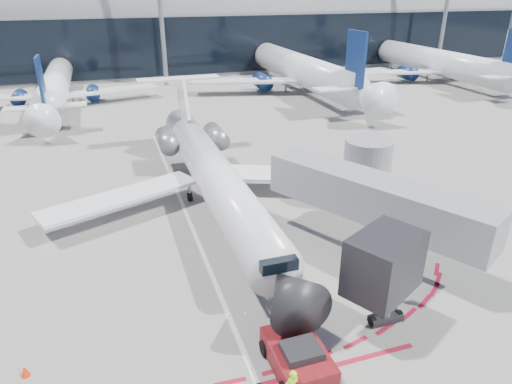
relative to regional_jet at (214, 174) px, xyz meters
name	(u,v)px	position (x,y,z in m)	size (l,w,h in m)	color
ground	(198,241)	(-2.14, -4.46, -2.39)	(260.00, 260.00, 0.00)	slate
apron_centerline	(191,226)	(-2.14, -2.46, -2.39)	(0.25, 40.00, 0.01)	silver
terminal_building	(120,20)	(-2.14, 60.52, 6.13)	(150.00, 24.15, 24.00)	#94989A
jet_bridge	(371,195)	(7.65, -7.47, 0.62)	(10.03, 15.20, 4.90)	gray
regional_jet	(214,174)	(0.00, 0.00, 0.00)	(23.20, 28.61, 7.17)	white
pushback_tug	(298,357)	(-0.34, -15.61, -1.78)	(2.29, 5.31, 1.38)	#5B0E0D
safety_cone_left	(25,371)	(-10.75, -12.58, -2.14)	(0.36, 0.36, 0.50)	#FF3505
safety_cone_right	(287,311)	(0.49, -12.47, -2.13)	(0.37, 0.37, 0.52)	#FF3505
bg_airliner_1	(52,66)	(-12.28, 35.23, 2.46)	(30.03, 31.80, 9.72)	white
bg_airliner_2	(300,47)	(20.84, 34.07, 3.61)	(37.12, 39.31, 12.01)	white
bg_airliner_3	(440,44)	(44.98, 34.12, 3.21)	(34.65, 36.69, 11.21)	white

